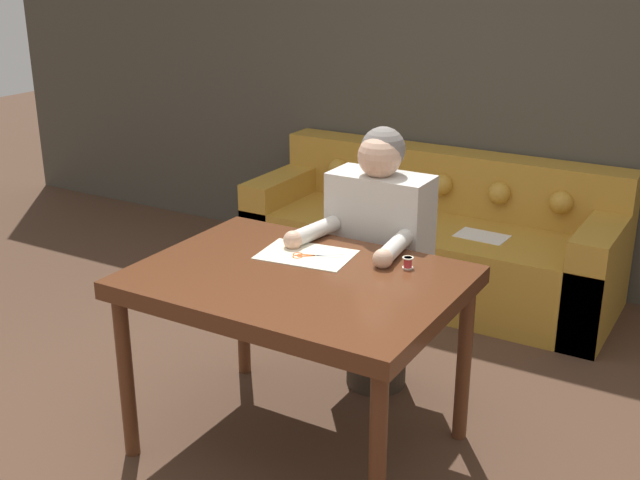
# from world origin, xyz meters

# --- Properties ---
(ground_plane) EXTENTS (16.00, 16.00, 0.00)m
(ground_plane) POSITION_xyz_m (0.00, 0.00, 0.00)
(ground_plane) COLOR #4C3323
(wall_back) EXTENTS (8.00, 0.06, 2.60)m
(wall_back) POSITION_xyz_m (0.00, 2.30, 1.30)
(wall_back) COLOR #474238
(wall_back) RESTS_ON ground_plane
(dining_table) EXTENTS (1.23, 0.91, 0.77)m
(dining_table) POSITION_xyz_m (-0.04, 0.08, 0.69)
(dining_table) COLOR #562D19
(dining_table) RESTS_ON ground_plane
(couch) EXTENTS (2.17, 0.81, 0.80)m
(couch) POSITION_xyz_m (-0.23, 1.89, 0.30)
(couch) COLOR #B7842D
(couch) RESTS_ON ground_plane
(person) EXTENTS (0.50, 0.57, 1.23)m
(person) POSITION_xyz_m (0.01, 0.69, 0.63)
(person) COLOR #33281E
(person) RESTS_ON ground_plane
(pattern_paper_main) EXTENTS (0.40, 0.30, 0.00)m
(pattern_paper_main) POSITION_xyz_m (-0.11, 0.27, 0.77)
(pattern_paper_main) COLOR beige
(pattern_paper_main) RESTS_ON dining_table
(scissors) EXTENTS (0.20, 0.15, 0.01)m
(scissors) POSITION_xyz_m (-0.10, 0.27, 0.77)
(scissors) COLOR silver
(scissors) RESTS_ON dining_table
(thread_spool) EXTENTS (0.04, 0.04, 0.05)m
(thread_spool) POSITION_xyz_m (0.30, 0.35, 0.79)
(thread_spool) COLOR red
(thread_spool) RESTS_ON dining_table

